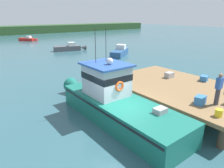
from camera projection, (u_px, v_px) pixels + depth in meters
The scene contains 13 objects.
ground_plane at pixel (121, 125), 10.66m from camera, with size 200.00×200.00×0.00m, color #2D5660.
dock at pixel (178, 87), 13.09m from camera, with size 6.00×9.00×1.20m.
main_fishing_boat at pixel (113, 101), 11.14m from camera, with size 2.58×9.81×4.80m.
crate_stack_mid_dock at pixel (169, 75), 14.60m from camera, with size 0.60×0.44×0.39m, color #9E9EA3.
crate_single_far at pixel (204, 78), 13.89m from camera, with size 0.60×0.44×0.36m, color #3370B2.
crate_single_by_cleat at pixel (200, 100), 10.22m from camera, with size 0.60×0.44×0.42m, color #3370B2.
bait_bucket at pixel (219, 113), 8.98m from camera, with size 0.32×0.32×0.34m, color yellow.
deckhand_by_the_boat at pixel (218, 89), 9.96m from camera, with size 0.36×0.22×1.63m.
moored_boat_mid_harbor at pixel (28, 39), 45.60m from camera, with size 3.38×3.98×1.11m.
moored_boat_near_channel at pixel (120, 52), 29.11m from camera, with size 5.44×4.34×1.49m.
moored_boat_outer_mooring at pixel (69, 48), 33.03m from camera, with size 5.35×2.36×1.34m.
mooring_buoy_inshore at pixel (73, 46), 37.09m from camera, with size 0.44×0.44×0.44m, color red.
mooring_buoy_channel_marker at pixel (66, 48), 33.96m from camera, with size 0.45×0.45×0.45m, color #EA5B19.
Camera 1 is at (-6.12, -7.15, 5.47)m, focal length 32.52 mm.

